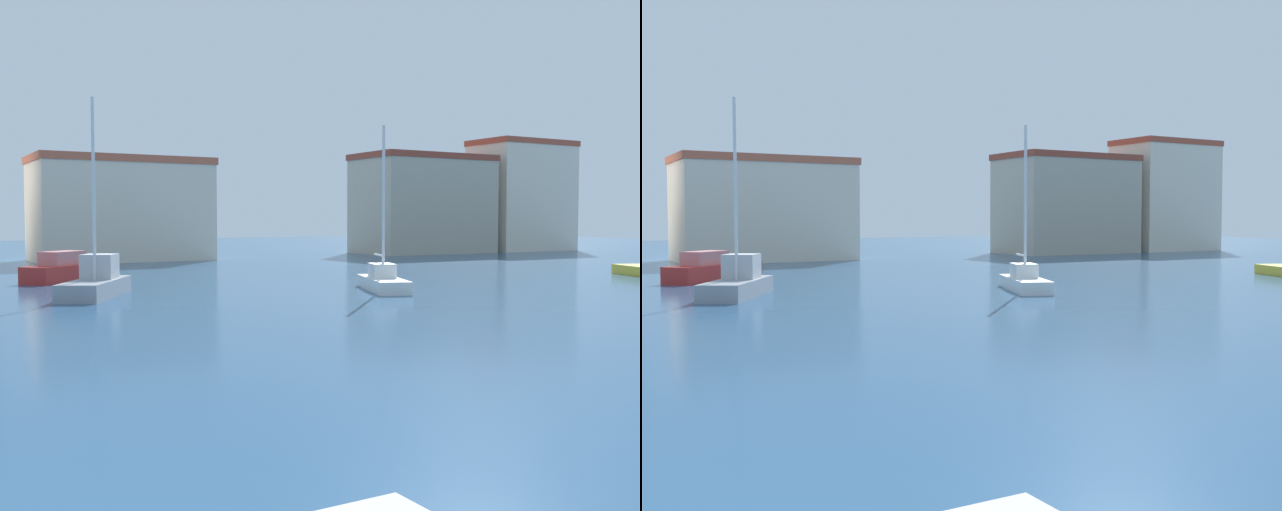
# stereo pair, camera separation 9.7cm
# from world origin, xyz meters

# --- Properties ---
(water) EXTENTS (160.00, 160.00, 0.00)m
(water) POSITION_xyz_m (15.00, 20.00, 0.00)
(water) COLOR navy
(water) RESTS_ON ground
(sailboat_white_far_right) EXTENTS (2.85, 4.60, 6.71)m
(sailboat_white_far_right) POSITION_xyz_m (17.07, 19.81, 0.44)
(sailboat_white_far_right) COLOR white
(sailboat_white_far_right) RESTS_ON water
(sailboat_grey_mid_harbor) EXTENTS (3.71, 4.87, 7.45)m
(sailboat_grey_mid_harbor) POSITION_xyz_m (6.32, 23.28, 0.56)
(sailboat_grey_mid_harbor) COLOR gray
(sailboat_grey_mid_harbor) RESTS_ON water
(motorboat_red_distant_east) EXTENTS (5.16, 4.67, 1.42)m
(motorboat_red_distant_east) POSITION_xyz_m (7.03, 31.16, 0.52)
(motorboat_red_distant_east) COLOR #B22823
(motorboat_red_distant_east) RESTS_ON water
(harbor_office) EXTENTS (11.91, 6.79, 7.18)m
(harbor_office) POSITION_xyz_m (13.82, 47.02, 3.60)
(harbor_office) COLOR beige
(harbor_office) RESTS_ON ground
(warehouse_block) EXTENTS (11.39, 6.40, 8.27)m
(warehouse_block) POSITION_xyz_m (38.86, 45.00, 4.15)
(warehouse_block) COLOR #B2A893
(warehouse_block) RESTS_ON ground
(yacht_club) EXTENTS (9.07, 5.44, 9.96)m
(yacht_club) POSITION_xyz_m (49.80, 44.49, 4.99)
(yacht_club) COLOR beige
(yacht_club) RESTS_ON ground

